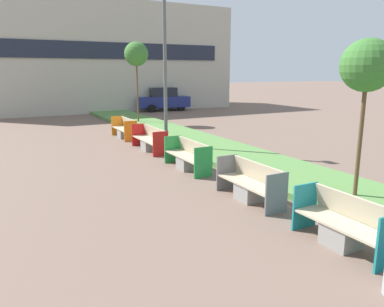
{
  "coord_description": "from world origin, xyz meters",
  "views": [
    {
      "loc": [
        -4.45,
        1.71,
        3.14
      ],
      "look_at": [
        0.9,
        11.88,
        0.6
      ],
      "focal_mm": 35.0,
      "sensor_mm": 36.0,
      "label": 1
    }
  ],
  "objects_px": {
    "bench_grey_frame": "(250,186)",
    "bench_green_frame": "(188,158)",
    "bench_red_frame": "(150,141)",
    "sapling_tree_far": "(136,54)",
    "sapling_tree_near": "(367,67)",
    "street_lamp_post": "(165,55)",
    "parked_car_distant": "(162,99)",
    "bench_teal_frame": "(343,227)",
    "bench_orange_frame": "(125,130)"
  },
  "relations": [
    {
      "from": "bench_grey_frame",
      "to": "street_lamp_post",
      "type": "distance_m",
      "value": 7.35
    },
    {
      "from": "bench_orange_frame",
      "to": "parked_car_distant",
      "type": "bearing_deg",
      "value": 58.49
    },
    {
      "from": "bench_teal_frame",
      "to": "parked_car_distant",
      "type": "relative_size",
      "value": 0.43
    },
    {
      "from": "bench_teal_frame",
      "to": "bench_orange_frame",
      "type": "bearing_deg",
      "value": 89.99
    },
    {
      "from": "bench_green_frame",
      "to": "bench_orange_frame",
      "type": "distance_m",
      "value": 6.63
    },
    {
      "from": "bench_teal_frame",
      "to": "bench_grey_frame",
      "type": "bearing_deg",
      "value": 89.95
    },
    {
      "from": "bench_grey_frame",
      "to": "sapling_tree_near",
      "type": "distance_m",
      "value": 3.83
    },
    {
      "from": "bench_teal_frame",
      "to": "parked_car_distant",
      "type": "distance_m",
      "value": 24.57
    },
    {
      "from": "bench_red_frame",
      "to": "street_lamp_post",
      "type": "xyz_separation_m",
      "value": [
        0.61,
        -0.23,
        3.36
      ]
    },
    {
      "from": "bench_teal_frame",
      "to": "bench_red_frame",
      "type": "height_order",
      "value": "same"
    },
    {
      "from": "bench_teal_frame",
      "to": "sapling_tree_far",
      "type": "bearing_deg",
      "value": 82.66
    },
    {
      "from": "street_lamp_post",
      "to": "parked_car_distant",
      "type": "xyz_separation_m",
      "value": [
        6.03,
        14.34,
        -2.83
      ]
    },
    {
      "from": "bench_grey_frame",
      "to": "bench_green_frame",
      "type": "xyz_separation_m",
      "value": [
        0.0,
        3.38,
        0.0
      ]
    },
    {
      "from": "sapling_tree_near",
      "to": "sapling_tree_far",
      "type": "xyz_separation_m",
      "value": [
        0.0,
        15.49,
        0.84
      ]
    },
    {
      "from": "bench_red_frame",
      "to": "parked_car_distant",
      "type": "height_order",
      "value": "parked_car_distant"
    },
    {
      "from": "bench_orange_frame",
      "to": "street_lamp_post",
      "type": "height_order",
      "value": "street_lamp_post"
    },
    {
      "from": "sapling_tree_near",
      "to": "street_lamp_post",
      "type": "bearing_deg",
      "value": 101.42
    },
    {
      "from": "bench_red_frame",
      "to": "street_lamp_post",
      "type": "relative_size",
      "value": 0.36
    },
    {
      "from": "bench_red_frame",
      "to": "street_lamp_post",
      "type": "bearing_deg",
      "value": -20.76
    },
    {
      "from": "bench_green_frame",
      "to": "sapling_tree_near",
      "type": "bearing_deg",
      "value": -64.94
    },
    {
      "from": "bench_green_frame",
      "to": "sapling_tree_far",
      "type": "bearing_deg",
      "value": 78.57
    },
    {
      "from": "bench_green_frame",
      "to": "sapling_tree_near",
      "type": "height_order",
      "value": "sapling_tree_near"
    },
    {
      "from": "bench_green_frame",
      "to": "bench_red_frame",
      "type": "height_order",
      "value": "same"
    },
    {
      "from": "bench_teal_frame",
      "to": "sapling_tree_near",
      "type": "xyz_separation_m",
      "value": [
        2.19,
        1.51,
        2.87
      ]
    },
    {
      "from": "bench_red_frame",
      "to": "sapling_tree_far",
      "type": "relative_size",
      "value": 0.5
    },
    {
      "from": "bench_teal_frame",
      "to": "sapling_tree_near",
      "type": "distance_m",
      "value": 3.92
    },
    {
      "from": "bench_grey_frame",
      "to": "bench_red_frame",
      "type": "height_order",
      "value": "same"
    },
    {
      "from": "street_lamp_post",
      "to": "sapling_tree_near",
      "type": "xyz_separation_m",
      "value": [
        1.58,
        -7.8,
        -0.5
      ]
    },
    {
      "from": "bench_teal_frame",
      "to": "street_lamp_post",
      "type": "distance_m",
      "value": 9.92
    },
    {
      "from": "bench_orange_frame",
      "to": "sapling_tree_far",
      "type": "xyz_separation_m",
      "value": [
        2.19,
        4.18,
        3.71
      ]
    },
    {
      "from": "street_lamp_post",
      "to": "parked_car_distant",
      "type": "relative_size",
      "value": 1.53
    },
    {
      "from": "bench_green_frame",
      "to": "sapling_tree_far",
      "type": "height_order",
      "value": "sapling_tree_far"
    },
    {
      "from": "bench_grey_frame",
      "to": "bench_teal_frame",
      "type": "bearing_deg",
      "value": -90.05
    },
    {
      "from": "sapling_tree_far",
      "to": "bench_red_frame",
      "type": "bearing_deg",
      "value": -106.31
    },
    {
      "from": "bench_orange_frame",
      "to": "sapling_tree_near",
      "type": "relative_size",
      "value": 0.54
    },
    {
      "from": "bench_red_frame",
      "to": "parked_car_distant",
      "type": "bearing_deg",
      "value": 64.82
    },
    {
      "from": "sapling_tree_near",
      "to": "bench_green_frame",
      "type": "bearing_deg",
      "value": 115.06
    },
    {
      "from": "sapling_tree_near",
      "to": "bench_orange_frame",
      "type": "bearing_deg",
      "value": 100.95
    },
    {
      "from": "bench_teal_frame",
      "to": "bench_green_frame",
      "type": "xyz_separation_m",
      "value": [
        0.0,
        6.19,
        0.01
      ]
    },
    {
      "from": "bench_grey_frame",
      "to": "street_lamp_post",
      "type": "height_order",
      "value": "street_lamp_post"
    },
    {
      "from": "bench_red_frame",
      "to": "street_lamp_post",
      "type": "height_order",
      "value": "street_lamp_post"
    },
    {
      "from": "bench_grey_frame",
      "to": "bench_orange_frame",
      "type": "bearing_deg",
      "value": 90.0
    },
    {
      "from": "bench_red_frame",
      "to": "sapling_tree_far",
      "type": "xyz_separation_m",
      "value": [
        2.18,
        7.46,
        3.7
      ]
    },
    {
      "from": "bench_red_frame",
      "to": "sapling_tree_near",
      "type": "xyz_separation_m",
      "value": [
        2.18,
        -8.03,
        2.86
      ]
    },
    {
      "from": "bench_green_frame",
      "to": "street_lamp_post",
      "type": "xyz_separation_m",
      "value": [
        0.61,
        3.12,
        3.37
      ]
    },
    {
      "from": "bench_red_frame",
      "to": "sapling_tree_near",
      "type": "bearing_deg",
      "value": -74.78
    },
    {
      "from": "bench_green_frame",
      "to": "parked_car_distant",
      "type": "height_order",
      "value": "parked_car_distant"
    },
    {
      "from": "bench_green_frame",
      "to": "bench_red_frame",
      "type": "xyz_separation_m",
      "value": [
        0.0,
        3.35,
        0.01
      ]
    },
    {
      "from": "street_lamp_post",
      "to": "bench_teal_frame",
      "type": "bearing_deg",
      "value": -93.78
    },
    {
      "from": "bench_red_frame",
      "to": "bench_orange_frame",
      "type": "xyz_separation_m",
      "value": [
        -0.0,
        3.28,
        -0.01
      ]
    }
  ]
}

